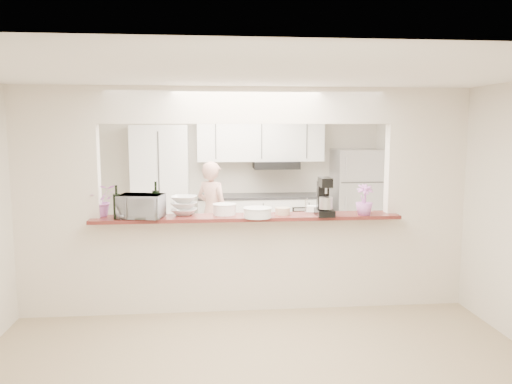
{
  "coord_description": "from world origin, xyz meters",
  "views": [
    {
      "loc": [
        -0.43,
        -5.5,
        2.06
      ],
      "look_at": [
        0.13,
        0.3,
        1.31
      ],
      "focal_mm": 35.0,
      "sensor_mm": 36.0,
      "label": 1
    }
  ],
  "objects": [
    {
      "name": "flower_left",
      "position": [
        -1.6,
        0.05,
        1.27
      ],
      "size": [
        0.4,
        0.37,
        0.35
      ],
      "primitive_type": "imported",
      "rotation": [
        0.0,
        0.0,
        0.39
      ],
      "color": "#E97BD5",
      "rests_on": "bar_counter"
    },
    {
      "name": "plate_stack_a",
      "position": [
        -0.25,
        0.03,
        1.15
      ],
      "size": [
        0.26,
        0.26,
        0.12
      ],
      "color": "white",
      "rests_on": "bar_counter"
    },
    {
      "name": "wine_bottle_a",
      "position": [
        -1.4,
        -0.15,
        1.23
      ],
      "size": [
        0.07,
        0.07,
        0.37
      ],
      "color": "black",
      "rests_on": "bar_counter"
    },
    {
      "name": "refrigerator",
      "position": [
        2.05,
        2.65,
        0.85
      ],
      "size": [
        0.75,
        0.7,
        1.7
      ],
      "primitive_type": "cube",
      "color": "#B8B8BD",
      "rests_on": "floor"
    },
    {
      "name": "flower_right",
      "position": [
        1.3,
        -0.15,
        1.26
      ],
      "size": [
        0.2,
        0.2,
        0.34
      ],
      "primitive_type": "imported",
      "rotation": [
        0.0,
        0.0,
        0.02
      ],
      "color": "#C374D7",
      "rests_on": "bar_counter"
    },
    {
      "name": "tan_bowl",
      "position": [
        0.4,
        -0.03,
        1.13
      ],
      "size": [
        0.17,
        0.17,
        0.08
      ],
      "primitive_type": "cylinder",
      "color": "tan",
      "rests_on": "bar_counter"
    },
    {
      "name": "kitchen_cabinets",
      "position": [
        -0.19,
        2.72,
        0.97
      ],
      "size": [
        3.15,
        0.62,
        2.25
      ],
      "color": "silver",
      "rests_on": "floor"
    },
    {
      "name": "person",
      "position": [
        -0.37,
        2.07,
        0.77
      ],
      "size": [
        0.67,
        0.64,
        1.54
      ],
      "primitive_type": "imported",
      "rotation": [
        0.0,
        0.0,
        2.46
      ],
      "color": "tan",
      "rests_on": "floor"
    },
    {
      "name": "serving_bowls",
      "position": [
        -0.7,
        0.05,
        1.19
      ],
      "size": [
        0.34,
        0.34,
        0.21
      ],
      "primitive_type": "imported",
      "rotation": [
        0.0,
        0.0,
        -0.22
      ],
      "color": "silver",
      "rests_on": "bar_counter"
    },
    {
      "name": "partition",
      "position": [
        0.0,
        0.0,
        1.48
      ],
      "size": [
        5.0,
        0.15,
        2.5
      ],
      "color": "silver",
      "rests_on": "floor"
    },
    {
      "name": "stand_mixer",
      "position": [
        0.85,
        -0.14,
        1.28
      ],
      "size": [
        0.19,
        0.3,
        0.43
      ],
      "color": "black",
      "rests_on": "bar_counter"
    },
    {
      "name": "tile_overlay",
      "position": [
        0.0,
        1.55,
        0.01
      ],
      "size": [
        5.0,
        2.9,
        0.01
      ],
      "primitive_type": "cube",
      "color": "beige",
      "rests_on": "floor"
    },
    {
      "name": "bar_counter",
      "position": [
        0.0,
        -0.0,
        0.58
      ],
      "size": [
        3.4,
        0.38,
        1.09
      ],
      "color": "silver",
      "rests_on": "floor"
    },
    {
      "name": "utensil_caddy",
      "position": [
        0.8,
        0.05,
        1.19
      ],
      "size": [
        0.28,
        0.22,
        0.23
      ],
      "color": "silver",
      "rests_on": "bar_counter"
    },
    {
      "name": "toaster_oven",
      "position": [
        -1.15,
        -0.1,
        1.22
      ],
      "size": [
        0.52,
        0.4,
        0.26
      ],
      "primitive_type": "imported",
      "rotation": [
        0.0,
        0.0,
        -0.2
      ],
      "color": "#ACACB1",
      "rests_on": "bar_counter"
    },
    {
      "name": "wine_bottle_b",
      "position": [
        -1.0,
        -0.03,
        1.24
      ],
      "size": [
        0.08,
        0.08,
        0.39
      ],
      "color": "black",
      "rests_on": "bar_counter"
    },
    {
      "name": "plate_stack_b",
      "position": [
        0.1,
        -0.19,
        1.14
      ],
      "size": [
        0.31,
        0.31,
        0.11
      ],
      "color": "white",
      "rests_on": "bar_counter"
    },
    {
      "name": "floor",
      "position": [
        0.0,
        0.0,
        0.0
      ],
      "size": [
        6.0,
        6.0,
        0.0
      ],
      "primitive_type": "plane",
      "color": "#9D8B6A",
      "rests_on": "ground"
    },
    {
      "name": "red_bowl",
      "position": [
        0.2,
        0.08,
        1.12
      ],
      "size": [
        0.14,
        0.14,
        0.06
      ],
      "primitive_type": "cylinder",
      "color": "maroon",
      "rests_on": "bar_counter"
    }
  ]
}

